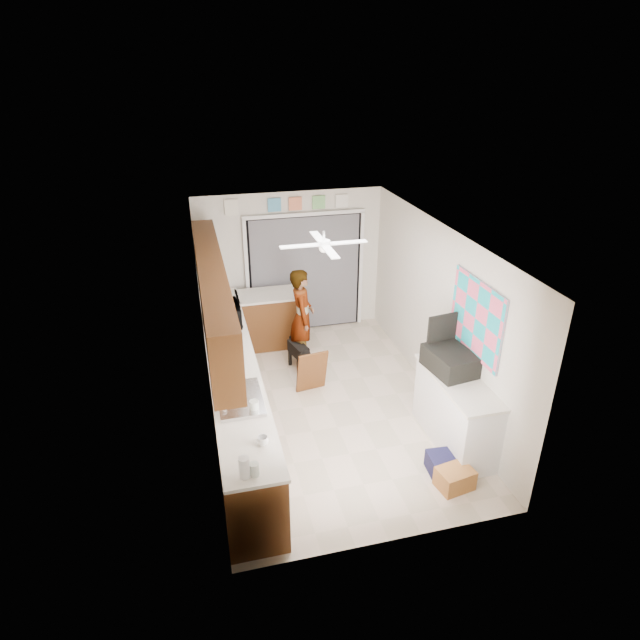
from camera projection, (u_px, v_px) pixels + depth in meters
floor at (327, 404)px, 7.65m from camera, size 5.00×5.00×0.00m
ceiling at (328, 235)px, 6.55m from camera, size 5.00×5.00×0.00m
wall_back at (291, 264)px, 9.28m from camera, size 3.20×0.00×3.20m
wall_front at (397, 443)px, 4.92m from camera, size 3.20×0.00×3.20m
wall_left at (205, 340)px, 6.75m from camera, size 0.00×5.00×5.00m
wall_right at (438, 313)px, 7.45m from camera, size 0.00×5.00×5.00m
left_base_cabinets at (233, 390)px, 7.16m from camera, size 0.60×4.80×0.90m
left_countertop at (232, 359)px, 6.96m from camera, size 0.62×4.80×0.04m
upper_cabinets at (213, 293)px, 6.72m from camera, size 0.32×4.00×0.80m
sink_basin at (240, 400)px, 6.07m from camera, size 0.50×0.76×0.06m
faucet at (223, 395)px, 5.99m from camera, size 0.03×0.03×0.22m
peninsula_base at (269, 320)px, 9.08m from camera, size 1.00×0.60×0.90m
peninsula_top at (267, 295)px, 8.88m from camera, size 1.04×0.64×0.04m
back_opening_recess at (305, 274)px, 9.40m from camera, size 2.00×0.06×2.10m
curtain_panel at (306, 275)px, 9.36m from camera, size 1.90×0.03×2.05m
door_trim_left at (247, 280)px, 9.15m from camera, size 0.06×0.04×2.10m
door_trim_right at (361, 269)px, 9.59m from camera, size 0.06×0.04×2.10m
door_trim_head at (305, 214)px, 8.90m from camera, size 2.10×0.04×0.06m
header_frame_1 at (274, 205)px, 8.74m from camera, size 0.22×0.02×0.22m
header_frame_2 at (295, 204)px, 8.82m from camera, size 0.22×0.02×0.22m
header_frame_3 at (319, 202)px, 8.91m from camera, size 0.22×0.02×0.22m
header_frame_4 at (342, 201)px, 8.99m from camera, size 0.22×0.02×0.22m
route66_sign at (231, 208)px, 8.59m from camera, size 0.22×0.02×0.26m
right_counter_base at (455, 413)px, 6.70m from camera, size 0.50×1.40×0.90m
right_counter_top at (459, 381)px, 6.49m from camera, size 0.54×1.44×0.04m
abstract_painting at (476, 318)px, 6.40m from camera, size 0.03×1.15×0.95m
ceiling_fan at (324, 244)px, 6.81m from camera, size 1.14×1.14×0.24m
microwave at (227, 315)px, 7.79m from camera, size 0.42×0.59×0.31m
soap_bottle at (227, 374)px, 6.36m from camera, size 0.13×0.13×0.26m
cup at (263, 441)px, 5.37m from camera, size 0.13×0.13×0.09m
jar_a at (254, 406)px, 5.86m from camera, size 0.11×0.11×0.14m
jar_b at (254, 469)px, 4.96m from camera, size 0.10×0.10×0.14m
paper_towel_roll at (244, 467)px, 4.92m from camera, size 0.13×0.13×0.22m
suitcase at (450, 361)px, 6.62m from camera, size 0.57×0.71×0.27m
suitcase_rim at (449, 368)px, 6.67m from camera, size 0.52×0.64×0.02m
suitcase_lid at (442, 332)px, 6.76m from camera, size 0.42×0.09×0.50m
cardboard_box at (455, 478)px, 6.11m from camera, size 0.44×0.36×0.25m
navy_crate at (444, 463)px, 6.35m from camera, size 0.40×0.35×0.23m
cabinet_door_panel at (312, 372)px, 7.79m from camera, size 0.48×0.24×0.67m
man at (302, 317)px, 8.40m from camera, size 0.47×0.63×1.59m
dog at (299, 355)px, 8.44m from camera, size 0.41×0.67×0.49m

